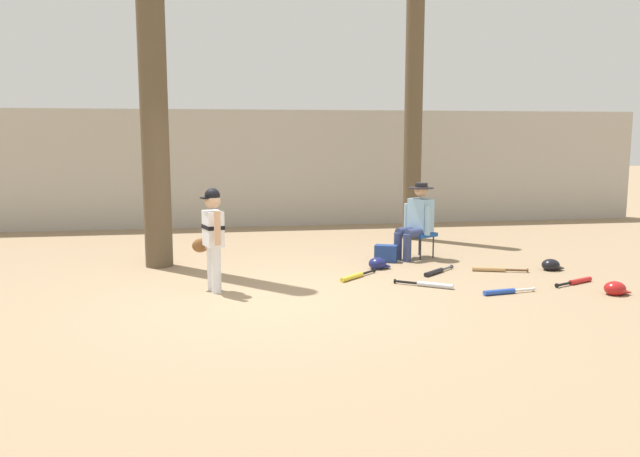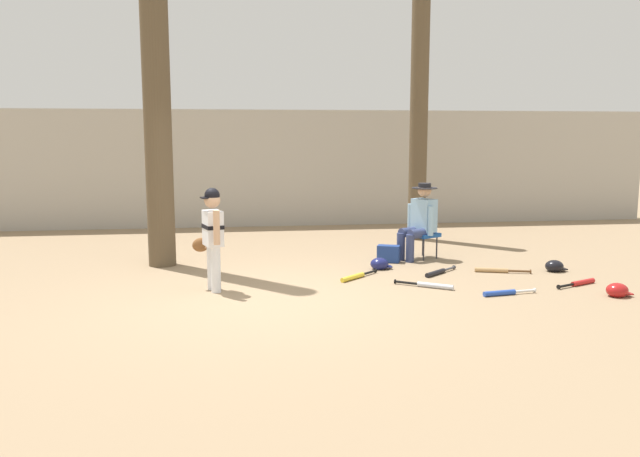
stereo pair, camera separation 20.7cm
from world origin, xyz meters
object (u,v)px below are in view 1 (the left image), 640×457
at_px(bat_wood_tan, 493,269).
at_px(handbag_beside_stool, 386,253).
at_px(batting_helmet_black, 551,265).
at_px(batting_helmet_navy, 378,264).
at_px(young_ballplayer, 212,233).
at_px(bat_red_barrel, 578,281).
at_px(batting_helmet_red, 615,289).
at_px(folding_stool, 420,235).
at_px(bat_yellow_trainer, 355,276).
at_px(bat_black_composite, 436,272).
at_px(bat_blue_youth, 503,292).
at_px(seated_spectator, 416,219).
at_px(bat_aluminum_silver, 430,285).
at_px(tree_behind_spectator, 413,123).
at_px(tree_near_player, 152,62).

bearing_deg(bat_wood_tan, handbag_beside_stool, 144.10).
relative_size(batting_helmet_black, batting_helmet_navy, 0.98).
distance_m(young_ballplayer, bat_red_barrel, 4.82).
relative_size(handbag_beside_stool, batting_helmet_red, 1.09).
xyz_separation_m(folding_stool, bat_yellow_trainer, (-1.36, -1.33, -0.33)).
bearing_deg(batting_helmet_black, bat_black_composite, 179.03).
bearing_deg(young_ballplayer, handbag_beside_stool, 29.57).
distance_m(bat_blue_youth, batting_helmet_red, 1.37).
bearing_deg(bat_yellow_trainer, handbag_beside_stool, 56.07).
xyz_separation_m(handbag_beside_stool, bat_black_composite, (0.47, -0.98, -0.10)).
bearing_deg(seated_spectator, batting_helmet_red, -57.44).
bearing_deg(handbag_beside_stool, bat_red_barrel, -41.43).
xyz_separation_m(bat_black_composite, batting_helmet_red, (1.77, -1.50, 0.04)).
bearing_deg(batting_helmet_red, bat_wood_tan, 120.89).
relative_size(seated_spectator, bat_yellow_trainer, 1.93).
bearing_deg(bat_blue_youth, bat_aluminum_silver, 146.84).
xyz_separation_m(handbag_beside_stool, bat_aluminum_silver, (0.13, -1.73, -0.10)).
relative_size(tree_behind_spectator, bat_wood_tan, 6.25).
bearing_deg(bat_red_barrel, batting_helmet_navy, 150.20).
height_order(handbag_beside_stool, bat_aluminum_silver, handbag_beside_stool).
height_order(young_ballplayer, batting_helmet_red, young_ballplayer).
bearing_deg(bat_yellow_trainer, bat_blue_youth, -35.10).
bearing_deg(bat_black_composite, bat_red_barrel, -28.30).
bearing_deg(bat_aluminum_silver, bat_black_composite, 65.57).
height_order(tree_near_player, bat_yellow_trainer, tree_near_player).
bearing_deg(bat_blue_youth, tree_behind_spectator, 87.79).
distance_m(handbag_beside_stool, batting_helmet_red, 3.35).
distance_m(bat_yellow_trainer, bat_wood_tan, 2.07).
distance_m(tree_near_player, handbag_beside_stool, 4.48).
relative_size(tree_near_player, bat_yellow_trainer, 10.60).
bearing_deg(folding_stool, batting_helmet_red, -59.23).
height_order(handbag_beside_stool, bat_red_barrel, handbag_beside_stool).
bearing_deg(folding_stool, young_ballplayer, -152.05).
height_order(seated_spectator, bat_wood_tan, seated_spectator).
relative_size(bat_yellow_trainer, bat_black_composite, 1.02).
height_order(folding_stool, bat_yellow_trainer, folding_stool).
distance_m(folding_stool, handbag_beside_stool, 0.71).
bearing_deg(bat_yellow_trainer, folding_stool, 44.30).
distance_m(handbag_beside_stool, bat_aluminum_silver, 1.74).
height_order(tree_near_player, bat_aluminum_silver, tree_near_player).
height_order(bat_wood_tan, batting_helmet_navy, batting_helmet_navy).
xyz_separation_m(folding_stool, bat_wood_tan, (0.71, -1.20, -0.33)).
height_order(bat_yellow_trainer, bat_red_barrel, same).
xyz_separation_m(tree_behind_spectator, young_ballplayer, (-3.71, -3.62, -1.42)).
distance_m(young_ballplayer, folding_stool, 3.72).
bearing_deg(tree_behind_spectator, bat_blue_youth, -92.21).
bearing_deg(bat_yellow_trainer, seated_spectator, 45.09).
xyz_separation_m(seated_spectator, batting_helmet_black, (1.66, -1.20, -0.56)).
relative_size(bat_wood_tan, batting_helmet_red, 2.45).
relative_size(young_ballplayer, seated_spectator, 1.09).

